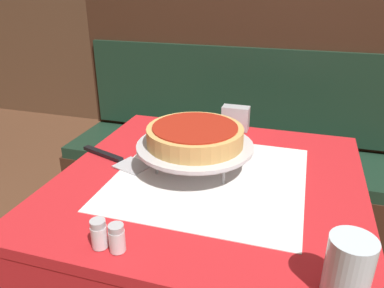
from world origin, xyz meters
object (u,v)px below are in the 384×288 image
(deep_dish_pizza, at_px, (195,135))
(dining_table_front, at_px, (209,206))
(pizza_server, at_px, (116,159))
(salt_shaker, at_px, (99,234))
(pepper_shaker, at_px, (117,238))
(pizza_pan_stand, at_px, (195,147))
(dining_table_rear, at_px, (306,79))
(water_glass_near, at_px, (348,268))
(booth_bench, at_px, (228,166))
(condiment_caddy, at_px, (310,57))
(napkin_holder, at_px, (236,118))

(deep_dish_pizza, bearing_deg, dining_table_front, -29.01)
(pizza_server, bearing_deg, salt_shaker, -66.98)
(pepper_shaker, bearing_deg, pizza_pan_stand, 82.45)
(deep_dish_pizza, relative_size, pepper_shaker, 4.42)
(salt_shaker, bearing_deg, pizza_server, 113.02)
(pizza_pan_stand, distance_m, pepper_shaker, 0.40)
(pizza_pan_stand, bearing_deg, dining_table_rear, 79.71)
(water_glass_near, bearing_deg, booth_bench, 110.40)
(dining_table_rear, bearing_deg, condiment_caddy, 82.62)
(water_glass_near, height_order, pepper_shaker, water_glass_near)
(deep_dish_pizza, distance_m, napkin_holder, 0.37)
(booth_bench, relative_size, napkin_holder, 17.20)
(dining_table_front, relative_size, napkin_holder, 8.63)
(booth_bench, height_order, condiment_caddy, booth_bench)
(dining_table_rear, relative_size, deep_dish_pizza, 2.72)
(dining_table_front, xyz_separation_m, water_glass_near, (0.34, -0.36, 0.16))
(pizza_pan_stand, bearing_deg, salt_shaker, -103.40)
(pepper_shaker, height_order, napkin_holder, napkin_holder)
(deep_dish_pizza, bearing_deg, water_glass_near, -44.24)
(condiment_caddy, bearing_deg, water_glass_near, -87.38)
(salt_shaker, bearing_deg, water_glass_near, 1.28)
(dining_table_rear, xyz_separation_m, napkin_holder, (-0.24, -1.27, 0.14))
(napkin_holder, bearing_deg, dining_table_front, -90.06)
(napkin_holder, bearing_deg, deep_dish_pizza, -98.60)
(pizza_pan_stand, xyz_separation_m, pepper_shaker, (-0.05, -0.40, -0.04))
(water_glass_near, bearing_deg, pepper_shaker, -178.60)
(pizza_pan_stand, distance_m, deep_dish_pizza, 0.04)
(dining_table_front, relative_size, booth_bench, 0.50)
(pepper_shaker, distance_m, condiment_caddy, 2.10)
(dining_table_rear, relative_size, salt_shaker, 11.53)
(deep_dish_pizza, relative_size, napkin_holder, 2.80)
(napkin_holder, relative_size, condiment_caddy, 0.59)
(napkin_holder, bearing_deg, water_glass_near, -65.26)
(napkin_holder, bearing_deg, dining_table_rear, 79.24)
(deep_dish_pizza, bearing_deg, dining_table_rear, 79.71)
(dining_table_front, xyz_separation_m, salt_shaker, (-0.15, -0.37, 0.14))
(dining_table_rear, bearing_deg, dining_table_front, -98.30)
(pizza_server, distance_m, condiment_caddy, 1.78)
(booth_bench, bearing_deg, condiment_caddy, 67.02)
(deep_dish_pizza, bearing_deg, condiment_caddy, 79.81)
(pizza_pan_stand, xyz_separation_m, condiment_caddy, (0.30, 1.68, -0.03))
(booth_bench, relative_size, pizza_pan_stand, 5.02)
(booth_bench, height_order, napkin_holder, booth_bench)
(pepper_shaker, bearing_deg, water_glass_near, 1.40)
(deep_dish_pizza, height_order, pepper_shaker, deep_dish_pizza)
(pizza_pan_stand, bearing_deg, water_glass_near, -44.24)
(deep_dish_pizza, bearing_deg, salt_shaker, -103.40)
(booth_bench, xyz_separation_m, pepper_shaker, (0.00, -1.23, 0.44))
(salt_shaker, bearing_deg, pepper_shaker, 0.00)
(pepper_shaker, bearing_deg, napkin_holder, 81.95)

